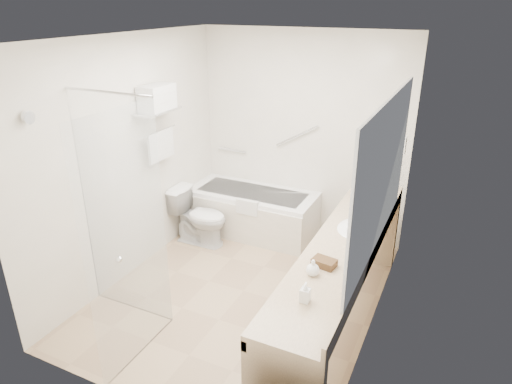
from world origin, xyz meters
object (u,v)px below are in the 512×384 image
at_px(bathtub, 252,212).
at_px(toilet, 200,217).
at_px(vanity_counter, 340,268).
at_px(amenity_basket, 324,263).
at_px(water_bottle_left, 368,199).

height_order(bathtub, toilet, toilet).
distance_m(vanity_counter, toilet, 2.17).
bearing_deg(bathtub, amenity_basket, -49.69).
bearing_deg(toilet, amenity_basket, -122.85).
bearing_deg(bathtub, vanity_counter, -42.35).
height_order(vanity_counter, amenity_basket, vanity_counter).
bearing_deg(vanity_counter, amenity_basket, -98.29).
bearing_deg(vanity_counter, bathtub, 137.65).
distance_m(bathtub, toilet, 0.71).
height_order(bathtub, water_bottle_left, water_bottle_left).
distance_m(amenity_basket, water_bottle_left, 1.27).
distance_m(bathtub, amenity_basket, 2.36).
bearing_deg(bathtub, toilet, -129.87).
xyz_separation_m(amenity_basket, water_bottle_left, (0.06, 1.27, 0.05)).
bearing_deg(amenity_basket, toilet, 148.10).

